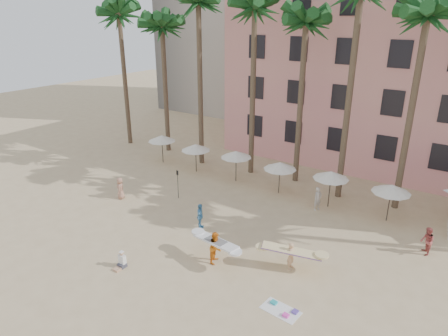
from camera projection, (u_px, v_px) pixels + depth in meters
ground at (186, 281)px, 20.74m from camera, size 120.00×120.00×0.00m
pink_hotel at (439, 75)px, 34.17m from camera, size 35.00×14.00×16.00m
palm_row at (324, 13)px, 27.31m from camera, size 44.40×5.40×16.30m
umbrella_row at (257, 160)px, 31.09m from camera, size 22.50×2.70×2.73m
beach_towel at (282, 310)px, 18.65m from camera, size 1.88×1.15×0.14m
carrier_yellow at (291, 254)px, 21.42m from camera, size 3.23×1.79×1.59m
carrier_white at (216, 246)px, 22.02m from camera, size 3.03×1.28×1.83m
beachgoers at (260, 212)px, 26.10m from camera, size 21.06×7.63×1.71m
paddle at (178, 181)px, 29.49m from camera, size 0.18×0.04×2.23m
seated_man at (121, 262)px, 21.73m from camera, size 0.42×0.73×0.95m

